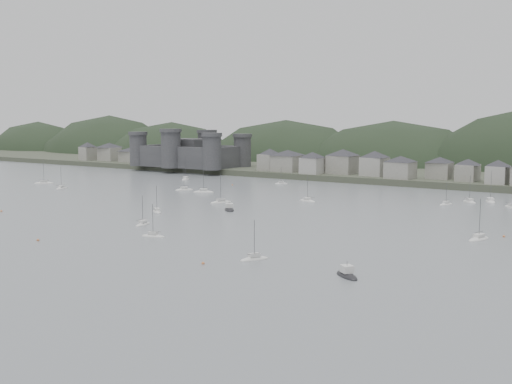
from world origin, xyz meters
The scene contains 10 objects.
ground centered at (0.00, 0.00, 0.00)m, with size 900.00×900.00×0.00m, color slate.
far_shore_land centered at (0.00, 295.00, 1.50)m, with size 900.00×250.00×3.00m, color #383D2D.
forested_ridge centered at (4.83, 269.40, -11.28)m, with size 851.55×103.94×102.57m.
castle centered at (-120.00, 179.80, 10.96)m, with size 66.00×43.00×20.00m.
waterfront_town centered at (50.59, 183.34, 8.66)m, with size 451.48×28.46×12.92m.
sailboat_lead centered at (-37.61, 150.00, 0.19)m, with size 5.95×5.48×8.44m.
moored_fleet centered at (-19.42, 82.80, 0.18)m, with size 239.86×135.93×12.56m.
motor_launch_near centered at (63.19, 14.13, 0.30)m, with size 7.26×6.35×3.72m.
motor_launch_far centered at (-6.85, 69.30, 0.29)m, with size 7.94×8.04×3.98m.
mooring_buoys centered at (-4.12, 47.41, 0.15)m, with size 145.51×130.75×0.70m.
Camera 1 is at (112.50, -87.40, 29.42)m, focal length 42.22 mm.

